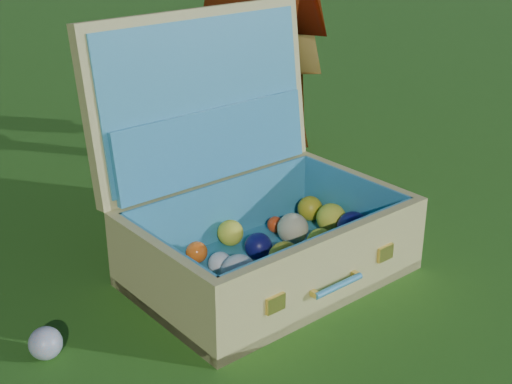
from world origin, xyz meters
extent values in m
plane|color=#215114|center=(0.00, 0.00, 0.00)|extent=(60.00, 60.00, 0.00)
sphere|color=teal|center=(-0.41, -0.02, 0.03)|extent=(0.07, 0.07, 0.07)
cube|color=tan|center=(0.13, 0.11, 0.01)|extent=(0.73, 0.59, 0.02)
cube|color=tan|center=(0.19, -0.08, 0.09)|extent=(0.61, 0.21, 0.19)
cube|color=tan|center=(0.07, 0.30, 0.09)|extent=(0.61, 0.21, 0.19)
cube|color=tan|center=(-0.16, 0.02, 0.09)|extent=(0.14, 0.36, 0.19)
cube|color=tan|center=(0.42, 0.20, 0.09)|extent=(0.14, 0.36, 0.19)
cube|color=teal|center=(0.13, 0.11, 0.03)|extent=(0.67, 0.54, 0.01)
cube|color=teal|center=(0.18, -0.07, 0.11)|extent=(0.56, 0.18, 0.17)
cube|color=teal|center=(0.07, 0.29, 0.11)|extent=(0.56, 0.18, 0.17)
cube|color=teal|center=(-0.15, 0.02, 0.11)|extent=(0.12, 0.36, 0.17)
cube|color=teal|center=(0.40, 0.20, 0.11)|extent=(0.12, 0.36, 0.17)
cube|color=tan|center=(0.05, 0.35, 0.40)|extent=(0.63, 0.28, 0.42)
cube|color=teal|center=(0.06, 0.33, 0.40)|extent=(0.58, 0.23, 0.37)
cube|color=teal|center=(0.06, 0.31, 0.28)|extent=(0.55, 0.21, 0.18)
cube|color=#F2C659|center=(0.03, -0.15, 0.09)|extent=(0.05, 0.02, 0.04)
cube|color=#F2C659|center=(0.35, -0.04, 0.09)|extent=(0.05, 0.02, 0.04)
cylinder|color=teal|center=(0.20, -0.11, 0.08)|extent=(0.13, 0.06, 0.01)
cube|color=#F2C659|center=(0.14, -0.12, 0.08)|extent=(0.02, 0.02, 0.01)
cube|color=#F2C659|center=(0.26, -0.08, 0.08)|extent=(0.02, 0.02, 0.01)
sphere|color=#FF6115|center=(-0.05, -0.10, 0.06)|extent=(0.07, 0.07, 0.07)
sphere|color=yellow|center=(0.06, -0.05, 0.07)|extent=(0.08, 0.08, 0.08)
sphere|color=silver|center=(0.16, -0.03, 0.07)|extent=(0.08, 0.08, 0.08)
sphere|color=yellow|center=(0.28, 0.02, 0.06)|extent=(0.07, 0.07, 0.07)
sphere|color=#C9BF8E|center=(0.40, 0.05, 0.06)|extent=(0.07, 0.07, 0.07)
sphere|color=red|center=(-0.09, -0.01, 0.06)|extent=(0.06, 0.06, 0.06)
sphere|color=silver|center=(0.02, 0.04, 0.07)|extent=(0.08, 0.08, 0.08)
sphere|color=#AF9817|center=(0.15, 0.07, 0.07)|extent=(0.08, 0.08, 0.08)
sphere|color=yellow|center=(0.27, 0.11, 0.07)|extent=(0.07, 0.07, 0.07)
sphere|color=#0E0E47|center=(0.38, 0.14, 0.07)|extent=(0.08, 0.08, 0.08)
sphere|color=yellow|center=(-0.11, 0.07, 0.07)|extent=(0.07, 0.07, 0.07)
sphere|color=silver|center=(0.01, 0.11, 0.06)|extent=(0.06, 0.06, 0.06)
sphere|color=#0E0E47|center=(0.12, 0.15, 0.06)|extent=(0.07, 0.07, 0.07)
sphere|color=#C9BF8E|center=(0.23, 0.20, 0.07)|extent=(0.08, 0.08, 0.08)
sphere|color=yellow|center=(0.35, 0.22, 0.07)|extent=(0.08, 0.08, 0.08)
sphere|color=#FF6115|center=(-0.14, 0.18, 0.06)|extent=(0.07, 0.07, 0.07)
sphere|color=#FF6115|center=(-0.03, 0.19, 0.06)|extent=(0.05, 0.05, 0.05)
sphere|color=yellow|center=(0.08, 0.25, 0.06)|extent=(0.07, 0.07, 0.07)
sphere|color=red|center=(0.21, 0.27, 0.05)|extent=(0.04, 0.04, 0.04)
sphere|color=#AF9817|center=(0.33, 0.30, 0.06)|extent=(0.07, 0.07, 0.07)
camera|label=1|loc=(-0.47, -1.27, 0.88)|focal=50.00mm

